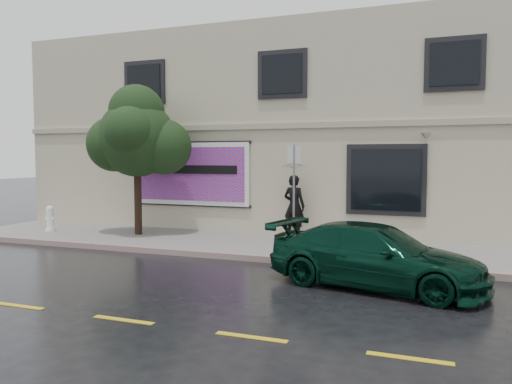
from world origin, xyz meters
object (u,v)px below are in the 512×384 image
(car, at_px, (376,256))
(pedestrian, at_px, (294,206))
(fire_hydrant, at_px, (50,219))
(street_tree, at_px, (137,139))

(car, height_order, pedestrian, pedestrian)
(fire_hydrant, bearing_deg, pedestrian, -4.84)
(street_tree, xyz_separation_m, fire_hydrant, (-3.16, -0.44, -2.63))
(car, xyz_separation_m, pedestrian, (-3.02, 4.59, 0.48))
(pedestrian, relative_size, street_tree, 0.45)
(pedestrian, relative_size, fire_hydrant, 2.26)
(car, distance_m, fire_hydrant, 11.42)
(pedestrian, height_order, street_tree, street_tree)
(car, relative_size, fire_hydrant, 5.11)
(car, bearing_deg, fire_hydrant, 87.48)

